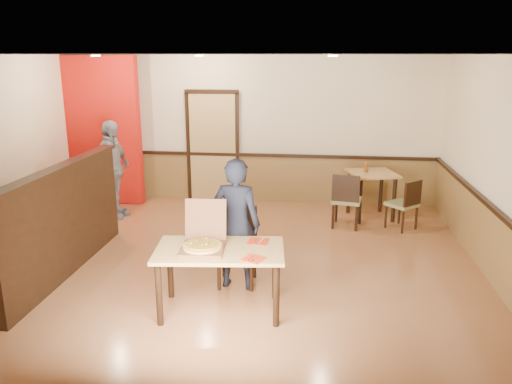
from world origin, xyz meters
TOP-DOWN VIEW (x-y plane):
  - floor at (0.00, 0.00)m, footprint 7.00×7.00m
  - ceiling at (0.00, 0.00)m, footprint 7.00×7.00m
  - wall_back at (0.00, 3.50)m, footprint 7.00×0.00m
  - wainscot_back at (0.00, 3.47)m, footprint 7.00×0.04m
  - chair_rail_back at (0.00, 3.45)m, footprint 7.00×0.06m
  - wainscot_right at (3.47, 0.00)m, footprint 0.04×7.00m
  - chair_rail_right at (3.45, 0.00)m, footprint 0.06×7.00m
  - back_door at (-0.80, 3.46)m, footprint 0.90×0.06m
  - booth_partition at (-2.00, -0.20)m, footprint 0.20×3.10m
  - red_accent_panel at (-2.90, 3.00)m, footprint 1.60×0.20m
  - spot_a at (-2.30, 1.80)m, footprint 0.14×0.14m
  - spot_b at (-0.80, 2.50)m, footprint 0.14×0.14m
  - spot_c at (1.40, 1.50)m, footprint 0.14×0.14m
  - main_table at (0.19, -0.98)m, footprint 1.47×0.94m
  - diner_chair at (0.27, -0.20)m, footprint 0.50×0.50m
  - side_chair_left at (1.73, 2.04)m, footprint 0.54×0.54m
  - side_chair_right at (2.68, 2.06)m, footprint 0.59×0.59m
  - side_table at (2.19, 2.66)m, footprint 0.93×0.93m
  - diner at (0.28, -0.35)m, footprint 0.64×0.46m
  - passerby at (-2.32, 2.12)m, footprint 0.58×1.06m
  - pizza_box at (0.02, -1.00)m, footprint 0.50×0.58m
  - pizza at (0.02, -1.05)m, footprint 0.47×0.47m
  - napkin_near at (0.60, -1.22)m, footprint 0.28×0.28m
  - napkin_far at (0.59, -0.72)m, footprint 0.24×0.24m
  - condiment at (2.08, 2.66)m, footprint 0.07×0.07m

SIDE VIEW (x-z plane):
  - floor at x=0.00m, z-range 0.00..0.00m
  - wainscot_back at x=0.00m, z-range 0.00..0.90m
  - wainscot_right at x=3.47m, z-range 0.00..0.90m
  - side_chair_right at x=2.68m, z-range 0.04..0.89m
  - side_chair_left at x=1.73m, z-range 0.04..0.98m
  - diner_chair at x=0.27m, z-range 0.05..1.02m
  - side_table at x=2.19m, z-range 0.23..1.05m
  - main_table at x=0.19m, z-range 0.27..1.01m
  - booth_partition at x=-2.00m, z-range 0.01..1.46m
  - napkin_near at x=0.60m, z-range 0.75..0.76m
  - napkin_far at x=0.59m, z-range 0.75..0.76m
  - pizza at x=0.02m, z-range 0.78..0.81m
  - pizza_box at x=0.02m, z-range 0.57..1.06m
  - diner at x=0.28m, z-range 0.00..1.64m
  - passerby at x=-2.32m, z-range 0.00..1.72m
  - condiment at x=2.08m, z-range 0.82..0.99m
  - chair_rail_back at x=0.00m, z-range 0.89..0.95m
  - chair_rail_right at x=3.45m, z-range 0.89..0.95m
  - back_door at x=-0.80m, z-range 0.00..2.10m
  - red_accent_panel at x=-2.90m, z-range 0.01..2.79m
  - wall_back at x=0.00m, z-range -2.10..4.90m
  - spot_a at x=-2.30m, z-range 2.77..2.79m
  - spot_b at x=-0.80m, z-range 2.77..2.79m
  - spot_c at x=1.40m, z-range 2.77..2.79m
  - ceiling at x=0.00m, z-range 2.80..2.80m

